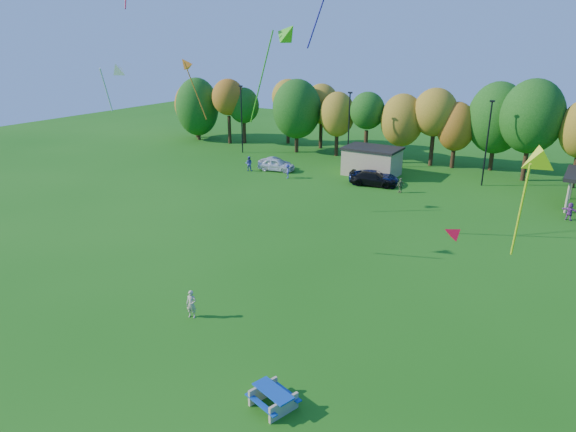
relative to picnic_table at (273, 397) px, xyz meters
The scene contains 19 objects.
ground 2.29m from the picnic_table, 144.64° to the left, with size 160.00×160.00×0.00m, color #19600F.
tree_line 47.21m from the picnic_table, 93.48° to the left, with size 93.57×10.55×11.15m.
lamp_posts 41.53m from the picnic_table, 89.76° to the left, with size 64.50×0.25×9.09m.
utility_building 41.05m from the picnic_table, 106.75° to the left, with size 6.30×4.30×3.25m.
picnic_table is the anchor object (origin of this frame).
kite_flyer 9.01m from the picnic_table, 154.20° to the left, with size 0.61×0.40×1.67m, color #C3B192.
car_a 41.59m from the picnic_table, 122.42° to the left, with size 1.78×4.42×1.51m, color white.
car_b 42.79m from the picnic_table, 122.69° to the left, with size 1.37×3.94×1.30m, color gray.
car_c 37.11m from the picnic_table, 105.70° to the left, with size 2.47×5.35×1.49m, color #0B1645.
car_d 36.52m from the picnic_table, 105.66° to the left, with size 2.05×5.05×1.47m, color black.
far_person_0 41.78m from the picnic_table, 126.92° to the left, with size 0.85×0.66×1.76m, color #4D4CA8.
far_person_1 34.73m from the picnic_table, 100.71° to the left, with size 0.91×0.38×1.56m, color olive.
far_person_2 35.00m from the picnic_table, 74.93° to the left, with size 1.49×0.47×1.60m, color purple.
far_person_3 38.20m from the picnic_table, 120.52° to the left, with size 1.05×0.60×1.62m, color #4B49A2.
kite_2 31.29m from the picnic_table, 137.92° to the left, with size 3.11×1.52×5.30m.
kite_6 24.38m from the picnic_table, 119.55° to the left, with size 4.37×1.73×7.42m.
kite_11 12.55m from the picnic_table, 68.06° to the left, with size 1.42×1.38×1.15m.
kite_12 15.81m from the picnic_table, 49.42° to the left, with size 1.98×3.52×5.66m.
kite_14 23.42m from the picnic_table, 153.97° to the left, with size 1.38×2.14×3.42m.
Camera 1 is at (11.95, -16.66, 15.31)m, focal length 32.00 mm.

